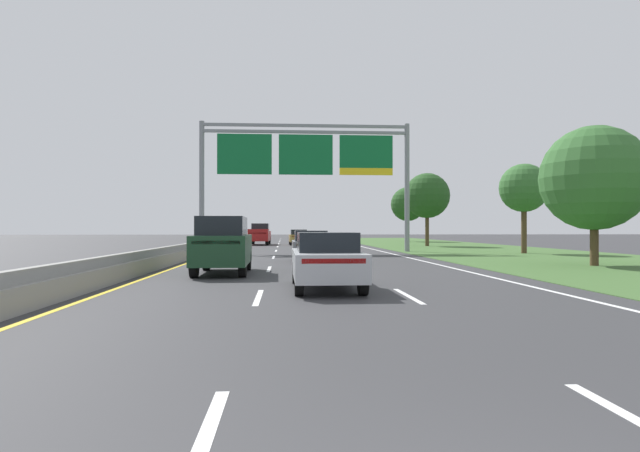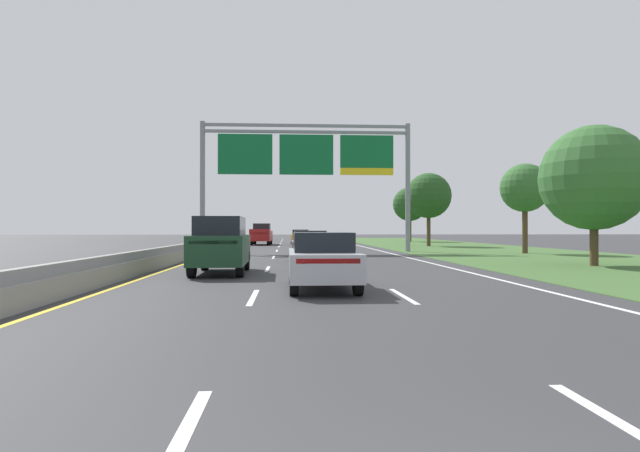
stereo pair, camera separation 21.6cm
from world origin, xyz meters
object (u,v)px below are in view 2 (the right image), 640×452
object	(u,v)px
car_darkgreen_left_lane_suv	(221,244)
roadside_tree_mid	(525,188)
car_silver_centre_lane_sedan	(322,259)
overhead_sign_gantry	(306,160)
roadside_tree_far	(429,196)
roadside_tree_distant	(410,204)
car_grey_centre_lane_sedan	(310,245)
car_gold_centre_lane_sedan	(300,237)
roadside_tree_near	(594,178)
pickup_truck_red	(261,234)

from	to	relation	value
car_darkgreen_left_lane_suv	roadside_tree_mid	distance (m)	23.68
car_silver_centre_lane_sedan	car_darkgreen_left_lane_suv	size ratio (longest dim) A/B	0.93
overhead_sign_gantry	roadside_tree_far	world-z (taller)	overhead_sign_gantry
overhead_sign_gantry	roadside_tree_distant	bearing A→B (deg)	63.85
overhead_sign_gantry	roadside_tree_mid	xyz separation A→B (m)	(14.52, -3.24, -2.19)
overhead_sign_gantry	car_darkgreen_left_lane_suv	world-z (taller)	overhead_sign_gantry
car_grey_centre_lane_sedan	roadside_tree_far	size ratio (longest dim) A/B	0.63
overhead_sign_gantry	roadside_tree_distant	xyz separation A→B (m)	(14.23, 28.97, -1.79)
overhead_sign_gantry	roadside_tree_mid	distance (m)	15.04
car_grey_centre_lane_sedan	car_gold_centre_lane_sedan	bearing A→B (deg)	-0.20
car_gold_centre_lane_sedan	roadside_tree_mid	xyz separation A→B (m)	(14.61, -19.63, 3.56)
car_silver_centre_lane_sedan	roadside_tree_near	world-z (taller)	roadside_tree_near
car_darkgreen_left_lane_suv	roadside_tree_near	size ratio (longest dim) A/B	0.75
roadside_tree_near	roadside_tree_far	xyz separation A→B (m)	(-0.32, 26.62, 0.85)
roadside_tree_near	overhead_sign_gantry	bearing A→B (deg)	129.37
car_gold_centre_lane_sedan	roadside_tree_near	size ratio (longest dim) A/B	0.71
car_silver_centre_lane_sedan	roadside_tree_near	bearing A→B (deg)	-57.43
pickup_truck_red	roadside_tree_near	distance (m)	36.07
car_grey_centre_lane_sedan	roadside_tree_near	bearing A→B (deg)	-108.09
roadside_tree_mid	roadside_tree_far	world-z (taller)	roadside_tree_far
roadside_tree_far	roadside_tree_mid	bearing A→B (deg)	-80.29
roadside_tree_distant	roadside_tree_mid	bearing A→B (deg)	-89.48
car_gold_centre_lane_sedan	car_darkgreen_left_lane_suv	world-z (taller)	car_darkgreen_left_lane_suv
car_gold_centre_lane_sedan	car_grey_centre_lane_sedan	world-z (taller)	same
car_darkgreen_left_lane_suv	pickup_truck_red	bearing A→B (deg)	-0.41
pickup_truck_red	roadside_tree_far	world-z (taller)	roadside_tree_far
overhead_sign_gantry	car_darkgreen_left_lane_suv	size ratio (longest dim) A/B	3.19
roadside_tree_mid	car_grey_centre_lane_sedan	bearing A→B (deg)	-152.54
car_gold_centre_lane_sedan	roadside_tree_near	distance (m)	33.88
pickup_truck_red	roadside_tree_far	bearing A→B (deg)	-107.15
overhead_sign_gantry	roadside_tree_near	xyz separation A→B (m)	(12.30, -14.99, -2.64)
car_silver_centre_lane_sedan	roadside_tree_far	bearing A→B (deg)	-19.72
car_gold_centre_lane_sedan	car_darkgreen_left_lane_suv	xyz separation A→B (m)	(-3.70, -34.28, 0.28)
roadside_tree_near	roadside_tree_mid	distance (m)	11.96
car_gold_centre_lane_sedan	roadside_tree_far	xyz separation A→B (m)	(12.07, -4.76, 3.96)
roadside_tree_near	roadside_tree_far	bearing A→B (deg)	90.69
pickup_truck_red	roadside_tree_near	bearing A→B (deg)	-151.44
car_gold_centre_lane_sedan	roadside_tree_distant	xyz separation A→B (m)	(14.32, 12.59, 3.96)
car_silver_centre_lane_sedan	roadside_tree_distant	xyz separation A→B (m)	(14.59, 52.10, 3.96)
overhead_sign_gantry	car_darkgreen_left_lane_suv	xyz separation A→B (m)	(-3.80, -17.89, -5.47)
overhead_sign_gantry	roadside_tree_mid	world-z (taller)	overhead_sign_gantry
roadside_tree_far	roadside_tree_distant	bearing A→B (deg)	82.61
roadside_tree_mid	pickup_truck_red	bearing A→B (deg)	132.47
car_darkgreen_left_lane_suv	roadside_tree_distant	bearing A→B (deg)	-21.85
car_grey_centre_lane_sedan	roadside_tree_far	xyz separation A→B (m)	(12.18, 22.52, 3.96)
car_darkgreen_left_lane_suv	roadside_tree_mid	size ratio (longest dim) A/B	0.78
roadside_tree_mid	roadside_tree_far	size ratio (longest dim) A/B	0.87
roadside_tree_distant	car_gold_centre_lane_sedan	bearing A→B (deg)	-138.68
pickup_truck_red	overhead_sign_gantry	bearing A→B (deg)	-165.12
pickup_truck_red	roadside_tree_near	size ratio (longest dim) A/B	0.87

